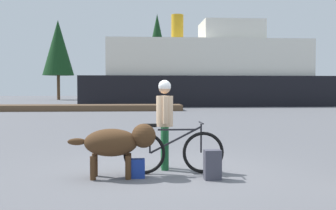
% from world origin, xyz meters
% --- Properties ---
extents(ground_plane, '(160.00, 160.00, 0.00)m').
position_xyz_m(ground_plane, '(0.00, 0.00, 0.00)').
color(ground_plane, slate).
extents(bicycle, '(1.82, 0.44, 0.93)m').
position_xyz_m(bicycle, '(0.09, -0.15, 0.41)').
color(bicycle, black).
rests_on(bicycle, ground_plane).
extents(person_cyclist, '(0.32, 0.53, 1.70)m').
position_xyz_m(person_cyclist, '(-0.03, 0.29, 1.02)').
color(person_cyclist, '#19592D').
rests_on(person_cyclist, ground_plane).
extents(dog, '(1.51, 0.56, 0.93)m').
position_xyz_m(dog, '(-0.89, -0.39, 0.62)').
color(dog, '#472D19').
rests_on(dog, ground_plane).
extents(backpack, '(0.29, 0.21, 0.50)m').
position_xyz_m(backpack, '(0.71, -0.66, 0.25)').
color(backpack, '#3F3F4C').
rests_on(backpack, ground_plane).
extents(handbag_pannier, '(0.32, 0.19, 0.33)m').
position_xyz_m(handbag_pannier, '(-0.59, -0.44, 0.16)').
color(handbag_pannier, navy).
rests_on(handbag_pannier, ground_plane).
extents(dock_pier, '(14.59, 2.57, 0.40)m').
position_xyz_m(dock_pier, '(-4.77, 21.30, 0.20)').
color(dock_pier, brown).
rests_on(dock_pier, ground_plane).
extents(ferry_boat, '(22.27, 7.32, 8.21)m').
position_xyz_m(ferry_boat, '(5.84, 29.46, 2.84)').
color(ferry_boat, black).
rests_on(ferry_boat, ground_plane).
extents(pine_tree_far_left, '(4.21, 4.21, 10.84)m').
position_xyz_m(pine_tree_far_left, '(-11.31, 48.96, 7.07)').
color(pine_tree_far_left, '#4C331E').
rests_on(pine_tree_far_left, ground_plane).
extents(pine_tree_center, '(3.87, 3.87, 11.58)m').
position_xyz_m(pine_tree_center, '(2.09, 47.47, 6.94)').
color(pine_tree_center, '#4C331E').
rests_on(pine_tree_center, ground_plane).
extents(pine_tree_far_right, '(3.53, 3.53, 10.76)m').
position_xyz_m(pine_tree_far_right, '(12.03, 50.34, 6.67)').
color(pine_tree_far_right, '#4C331E').
rests_on(pine_tree_far_right, ground_plane).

